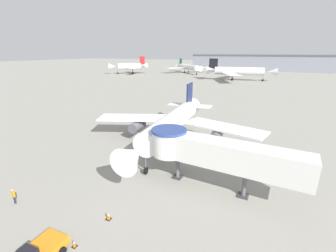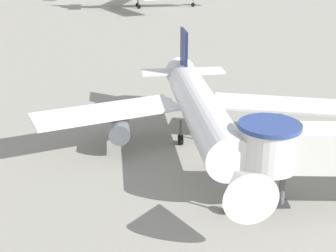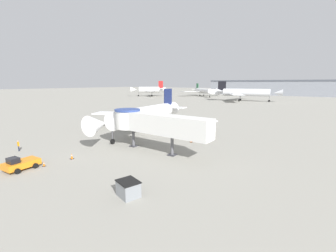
{
  "view_description": "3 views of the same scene",
  "coord_description": "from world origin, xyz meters",
  "px_view_note": "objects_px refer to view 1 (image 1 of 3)",
  "views": [
    {
      "loc": [
        13.11,
        -31.39,
        14.39
      ],
      "look_at": [
        -0.61,
        -3.52,
        4.15
      ],
      "focal_mm": 24.0,
      "sensor_mm": 36.0,
      "label": 1
    },
    {
      "loc": [
        -4.72,
        -37.32,
        16.85
      ],
      "look_at": [
        -4.03,
        -5.41,
        4.25
      ],
      "focal_mm": 50.0,
      "sensor_mm": 36.0,
      "label": 2
    },
    {
      "loc": [
        27.96,
        -35.55,
        10.12
      ],
      "look_at": [
        4.85,
        -1.38,
        2.19
      ],
      "focal_mm": 24.0,
      "sensor_mm": 36.0,
      "label": 3
    }
  ],
  "objects_px": {
    "traffic_cone_starboard_wing": "(244,160)",
    "background_jet_red_tail": "(130,66)",
    "background_jet_black_tail": "(237,71)",
    "background_jet_green_tail": "(188,67)",
    "jet_bridge": "(211,151)",
    "traffic_cone_apron_front": "(74,244)",
    "traffic_cone_near_nose": "(108,216)",
    "ground_crew_marshaller": "(13,195)",
    "main_airplane": "(173,123)"
  },
  "relations": [
    {
      "from": "main_airplane",
      "to": "background_jet_green_tail",
      "type": "bearing_deg",
      "value": 104.76
    },
    {
      "from": "traffic_cone_apron_front",
      "to": "background_jet_black_tail",
      "type": "height_order",
      "value": "background_jet_black_tail"
    },
    {
      "from": "ground_crew_marshaller",
      "to": "background_jet_black_tail",
      "type": "relative_size",
      "value": 0.04
    },
    {
      "from": "ground_crew_marshaller",
      "to": "traffic_cone_apron_front",
      "type": "bearing_deg",
      "value": -2.44
    },
    {
      "from": "main_airplane",
      "to": "traffic_cone_starboard_wing",
      "type": "distance_m",
      "value": 11.96
    },
    {
      "from": "background_jet_red_tail",
      "to": "background_jet_green_tail",
      "type": "distance_m",
      "value": 41.01
    },
    {
      "from": "traffic_cone_starboard_wing",
      "to": "ground_crew_marshaller",
      "type": "bearing_deg",
      "value": -135.01
    },
    {
      "from": "background_jet_black_tail",
      "to": "background_jet_red_tail",
      "type": "height_order",
      "value": "background_jet_red_tail"
    },
    {
      "from": "jet_bridge",
      "to": "traffic_cone_near_nose",
      "type": "xyz_separation_m",
      "value": [
        -6.64,
        -9.11,
        -3.95
      ]
    },
    {
      "from": "ground_crew_marshaller",
      "to": "background_jet_red_tail",
      "type": "bearing_deg",
      "value": 125.31
    },
    {
      "from": "traffic_cone_near_nose",
      "to": "ground_crew_marshaller",
      "type": "relative_size",
      "value": 0.46
    },
    {
      "from": "traffic_cone_starboard_wing",
      "to": "background_jet_green_tail",
      "type": "height_order",
      "value": "background_jet_green_tail"
    },
    {
      "from": "traffic_cone_starboard_wing",
      "to": "background_jet_red_tail",
      "type": "relative_size",
      "value": 0.03
    },
    {
      "from": "traffic_cone_starboard_wing",
      "to": "background_jet_red_tail",
      "type": "bearing_deg",
      "value": 131.62
    },
    {
      "from": "traffic_cone_near_nose",
      "to": "traffic_cone_apron_front",
      "type": "xyz_separation_m",
      "value": [
        -0.35,
        -3.55,
        -0.07
      ]
    },
    {
      "from": "traffic_cone_starboard_wing",
      "to": "background_jet_red_tail",
      "type": "xyz_separation_m",
      "value": [
        -91.41,
        102.9,
        4.7
      ]
    },
    {
      "from": "background_jet_green_tail",
      "to": "traffic_cone_near_nose",
      "type": "bearing_deg",
      "value": -116.15
    },
    {
      "from": "traffic_cone_apron_front",
      "to": "background_jet_red_tail",
      "type": "height_order",
      "value": "background_jet_red_tail"
    },
    {
      "from": "traffic_cone_near_nose",
      "to": "background_jet_red_tail",
      "type": "bearing_deg",
      "value": 124.47
    },
    {
      "from": "traffic_cone_near_nose",
      "to": "background_jet_black_tail",
      "type": "xyz_separation_m",
      "value": [
        -8.69,
        112.93,
        4.52
      ]
    },
    {
      "from": "traffic_cone_near_nose",
      "to": "jet_bridge",
      "type": "bearing_deg",
      "value": 53.91
    },
    {
      "from": "traffic_cone_apron_front",
      "to": "ground_crew_marshaller",
      "type": "height_order",
      "value": "ground_crew_marshaller"
    },
    {
      "from": "jet_bridge",
      "to": "traffic_cone_apron_front",
      "type": "bearing_deg",
      "value": -116.35
    },
    {
      "from": "traffic_cone_starboard_wing",
      "to": "background_jet_green_tail",
      "type": "xyz_separation_m",
      "value": [
        -57.61,
        126.11,
        3.93
      ]
    },
    {
      "from": "traffic_cone_starboard_wing",
      "to": "main_airplane",
      "type": "bearing_deg",
      "value": 172.56
    },
    {
      "from": "traffic_cone_starboard_wing",
      "to": "traffic_cone_near_nose",
      "type": "bearing_deg",
      "value": -118.92
    },
    {
      "from": "ground_crew_marshaller",
      "to": "traffic_cone_near_nose",
      "type": "bearing_deg",
      "value": 18.14
    },
    {
      "from": "traffic_cone_apron_front",
      "to": "background_jet_black_tail",
      "type": "xyz_separation_m",
      "value": [
        -8.34,
        116.48,
        4.59
      ]
    },
    {
      "from": "background_jet_green_tail",
      "to": "traffic_cone_starboard_wing",
      "type": "bearing_deg",
      "value": -110.3
    },
    {
      "from": "main_airplane",
      "to": "traffic_cone_near_nose",
      "type": "bearing_deg",
      "value": -88.98
    },
    {
      "from": "jet_bridge",
      "to": "background_jet_green_tail",
      "type": "distance_m",
      "value": 144.62
    },
    {
      "from": "ground_crew_marshaller",
      "to": "main_airplane",
      "type": "bearing_deg",
      "value": 74.06
    },
    {
      "from": "background_jet_black_tail",
      "to": "background_jet_green_tail",
      "type": "distance_m",
      "value": 49.7
    },
    {
      "from": "jet_bridge",
      "to": "traffic_cone_apron_front",
      "type": "xyz_separation_m",
      "value": [
        -6.99,
        -12.66,
        -4.02
      ]
    },
    {
      "from": "jet_bridge",
      "to": "background_jet_black_tail",
      "type": "xyz_separation_m",
      "value": [
        -15.33,
        103.82,
        0.57
      ]
    },
    {
      "from": "main_airplane",
      "to": "jet_bridge",
      "type": "height_order",
      "value": "main_airplane"
    },
    {
      "from": "main_airplane",
      "to": "background_jet_green_tail",
      "type": "height_order",
      "value": "background_jet_green_tail"
    },
    {
      "from": "jet_bridge",
      "to": "background_jet_green_tail",
      "type": "relative_size",
      "value": 0.55
    },
    {
      "from": "main_airplane",
      "to": "traffic_cone_apron_front",
      "type": "xyz_separation_m",
      "value": [
        1.77,
        -21.8,
        -3.46
      ]
    },
    {
      "from": "background_jet_green_tail",
      "to": "ground_crew_marshaller",
      "type": "bearing_deg",
      "value": -120.01
    },
    {
      "from": "jet_bridge",
      "to": "traffic_cone_starboard_wing",
      "type": "relative_size",
      "value": 21.77
    },
    {
      "from": "jet_bridge",
      "to": "background_jet_red_tail",
      "type": "relative_size",
      "value": 0.7
    },
    {
      "from": "background_jet_black_tail",
      "to": "main_airplane",
      "type": "bearing_deg",
      "value": 176.1
    },
    {
      "from": "jet_bridge",
      "to": "main_airplane",
      "type": "bearing_deg",
      "value": 136.34
    },
    {
      "from": "main_airplane",
      "to": "jet_bridge",
      "type": "relative_size",
      "value": 1.71
    },
    {
      "from": "traffic_cone_apron_front",
      "to": "background_jet_red_tail",
      "type": "distance_m",
      "value": 147.98
    },
    {
      "from": "main_airplane",
      "to": "background_jet_green_tail",
      "type": "xyz_separation_m",
      "value": [
        -46.23,
        124.63,
        0.56
      ]
    },
    {
      "from": "traffic_cone_near_nose",
      "to": "background_jet_black_tail",
      "type": "relative_size",
      "value": 0.02
    },
    {
      "from": "traffic_cone_apron_front",
      "to": "background_jet_green_tail",
      "type": "height_order",
      "value": "background_jet_green_tail"
    },
    {
      "from": "jet_bridge",
      "to": "ground_crew_marshaller",
      "type": "relative_size",
      "value": 10.39
    }
  ]
}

